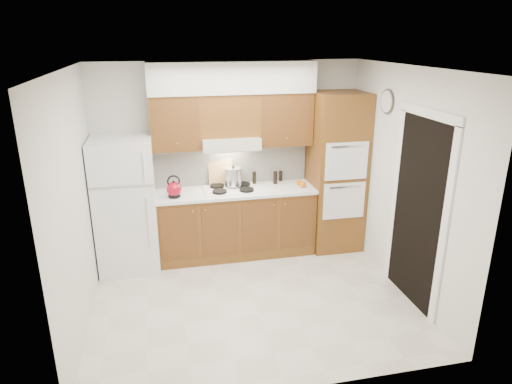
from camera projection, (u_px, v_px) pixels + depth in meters
floor at (252, 298)px, 5.32m from camera, size 3.60×3.60×0.00m
ceiling at (251, 68)px, 4.47m from camera, size 3.60×3.60×0.00m
wall_back at (230, 158)px, 6.28m from camera, size 3.60×0.02×2.60m
wall_left at (75, 206)px, 4.53m from camera, size 0.02×3.00×2.60m
wall_right at (404, 182)px, 5.26m from camera, size 0.02×3.00×2.60m
fridge at (126, 205)px, 5.81m from camera, size 0.75×0.72×1.72m
base_cabinets at (236, 223)px, 6.28m from camera, size 2.11×0.60×0.90m
countertop at (236, 191)px, 6.12m from camera, size 2.13×0.62×0.04m
backsplash at (232, 164)px, 6.30m from camera, size 2.11×0.03×0.56m
oven_cabinet at (336, 172)px, 6.33m from camera, size 0.70×0.65×2.20m
upper_cab_left at (175, 123)px, 5.80m from camera, size 0.63×0.33×0.70m
upper_cab_right at (284, 119)px, 6.09m from camera, size 0.73×0.33×0.70m
range_hood at (230, 142)px, 5.98m from camera, size 0.75×0.45×0.15m
upper_cab_over_hood at (229, 115)px, 5.92m from camera, size 0.75×0.33×0.55m
soffit at (232, 77)px, 5.76m from camera, size 2.13×0.36×0.40m
cooktop at (232, 189)px, 6.12m from camera, size 0.74×0.50×0.01m
doorway at (417, 213)px, 5.01m from camera, size 0.02×0.90×2.10m
wall_clock at (387, 101)px, 5.48m from camera, size 0.02×0.30×0.30m
kettle at (174, 189)px, 5.80m from camera, size 0.23×0.23×0.19m
cutting_board at (220, 171)px, 6.26m from camera, size 0.33×0.12×0.42m
stock_pot at (233, 177)px, 6.17m from camera, size 0.28×0.28×0.24m
condiment_a at (254, 178)px, 6.31m from camera, size 0.06×0.06×0.18m
condiment_b at (275, 178)px, 6.34m from camera, size 0.07×0.07×0.18m
condiment_c at (281, 176)px, 6.47m from camera, size 0.06×0.06×0.15m
orange_near at (303, 184)px, 6.20m from camera, size 0.10×0.10×0.09m
orange_far at (299, 182)px, 6.31m from camera, size 0.09×0.09×0.07m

